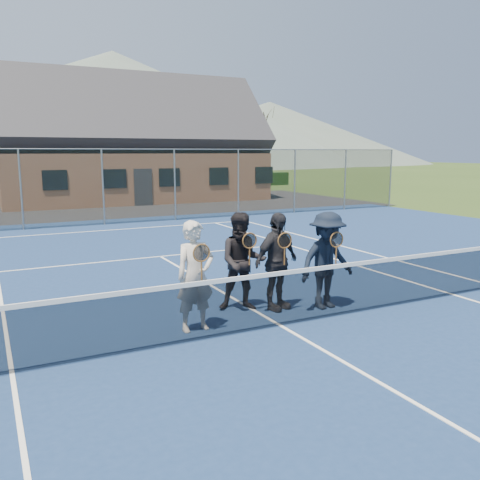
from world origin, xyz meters
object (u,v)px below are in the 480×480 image
Objects in this scene: clubhouse at (131,133)px; player_d at (327,260)px; player_a at (195,276)px; player_b at (243,262)px; tennis_net at (281,296)px; player_c at (277,261)px.

clubhouse is 8.67× the size of player_d.
clubhouse is at bearing 77.23° from player_a.
player_b is at bearing -100.27° from clubhouse.
player_c is at bearing 64.17° from tennis_net.
player_a is (-1.33, 0.48, 0.38)m from tennis_net.
clubhouse is at bearing 79.73° from player_b.
clubhouse is at bearing 83.40° from player_d.
player_c is (1.74, 0.37, -0.00)m from player_a.
player_c is at bearing 11.90° from player_a.
player_a is (-5.33, -23.51, -3.07)m from clubhouse.
player_d reaches higher than tennis_net.
player_b and player_c have the same top height.
player_b is 1.55m from player_d.
tennis_net is at bearing -82.58° from player_b.
tennis_net is at bearing -99.46° from clubhouse.
player_a and player_b have the same top height.
player_a is 1.00× the size of player_d.
player_c is 0.94m from player_d.
player_a is at bearing -102.77° from clubhouse.
tennis_net is 1.43m from player_d.
player_a is 2.61m from player_d.
player_c is 1.00× the size of player_d.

